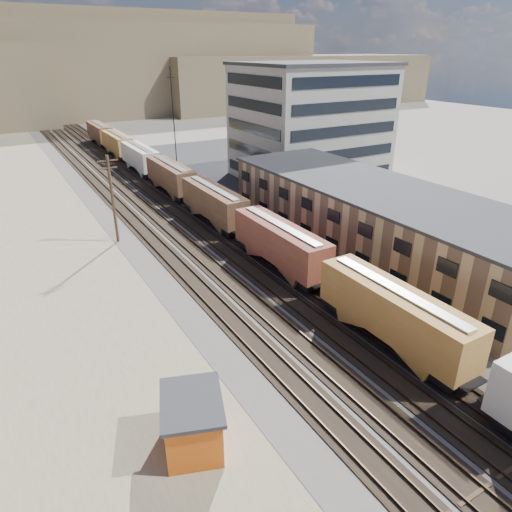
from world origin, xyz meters
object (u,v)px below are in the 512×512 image
utility_pole_north (112,197)px  parked_car_blue (276,171)px  maintenance_shed (193,422)px  freight_train (190,188)px

utility_pole_north → parked_car_blue: size_ratio=1.86×
parked_car_blue → maintenance_shed: bearing=-144.7°
utility_pole_north → parked_car_blue: (32.06, 16.36, -4.55)m
utility_pole_north → maintenance_shed: bearing=-97.5°
maintenance_shed → parked_car_blue: maintenance_shed is taller
freight_train → utility_pole_north: 14.64m
maintenance_shed → freight_train: bearing=67.3°
maintenance_shed → parked_car_blue: 60.37m
freight_train → utility_pole_north: (-12.30, -7.53, 2.50)m
utility_pole_north → maintenance_shed: (-4.22, -31.88, -3.68)m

